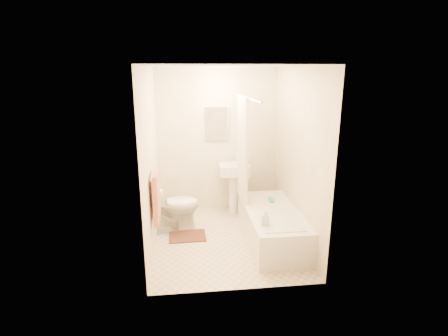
{
  "coord_description": "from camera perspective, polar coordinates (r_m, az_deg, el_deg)",
  "views": [
    {
      "loc": [
        -0.55,
        -4.53,
        2.34
      ],
      "look_at": [
        0.0,
        0.25,
        1.0
      ],
      "focal_mm": 28.0,
      "sensor_mm": 36.0,
      "label": 1
    }
  ],
  "objects": [
    {
      "name": "floor",
      "position": [
        5.12,
        0.33,
        -11.6
      ],
      "size": [
        2.4,
        2.4,
        0.0
      ],
      "primitive_type": "plane",
      "color": "beige",
      "rests_on": "ground"
    },
    {
      "name": "bathtub",
      "position": [
        5.06,
        7.81,
        -9.25
      ],
      "size": [
        0.71,
        1.63,
        0.46
      ],
      "primitive_type": null,
      "color": "white",
      "rests_on": "floor"
    },
    {
      "name": "soap_bottle",
      "position": [
        4.46,
        6.75,
        -8.01
      ],
      "size": [
        0.11,
        0.11,
        0.21
      ],
      "primitive_type": "imported",
      "rotation": [
        0.0,
        0.0,
        -0.16
      ],
      "color": "silver",
      "rests_on": "bathtub"
    },
    {
      "name": "wall_left",
      "position": [
        4.69,
        -11.88,
        1.17
      ],
      "size": [
        0.02,
        2.4,
        2.4
      ],
      "primitive_type": "cube",
      "color": "beige",
      "rests_on": "ground"
    },
    {
      "name": "wall_right",
      "position": [
        4.92,
        12.0,
        1.83
      ],
      "size": [
        0.02,
        2.4,
        2.4
      ],
      "primitive_type": "cube",
      "color": "beige",
      "rests_on": "ground"
    },
    {
      "name": "towel_bar",
      "position": [
        4.47,
        -11.57,
        -0.85
      ],
      "size": [
        0.02,
        0.6,
        0.02
      ],
      "primitive_type": "cylinder",
      "rotation": [
        1.57,
        0.0,
        0.0
      ],
      "color": "silver",
      "rests_on": "wall_left"
    },
    {
      "name": "ceiling",
      "position": [
        4.56,
        0.38,
        16.33
      ],
      "size": [
        2.4,
        2.4,
        0.0
      ],
      "primitive_type": "plane",
      "color": "white",
      "rests_on": "ground"
    },
    {
      "name": "scrub_brush",
      "position": [
        5.29,
        7.71,
        -5.19
      ],
      "size": [
        0.08,
        0.22,
        0.04
      ],
      "primitive_type": "cube",
      "rotation": [
        0.0,
        0.0,
        -0.08
      ],
      "color": "#41AB5D",
      "rests_on": "bathtub"
    },
    {
      "name": "mirror",
      "position": [
        5.79,
        -1.06,
        7.23
      ],
      "size": [
        0.4,
        0.03,
        0.55
      ],
      "primitive_type": "cube",
      "color": "white",
      "rests_on": "wall_back"
    },
    {
      "name": "wall_back",
      "position": [
        5.86,
        -1.07,
        4.36
      ],
      "size": [
        2.0,
        0.02,
        2.4
      ],
      "primitive_type": "cube",
      "color": "beige",
      "rests_on": "ground"
    },
    {
      "name": "toilet",
      "position": [
        5.34,
        -8.3,
        -6.11
      ],
      "size": [
        0.84,
        0.56,
        0.76
      ],
      "primitive_type": "imported",
      "rotation": [
        0.0,
        0.0,
        1.73
      ],
      "color": "white",
      "rests_on": "floor"
    },
    {
      "name": "curtain_rod",
      "position": [
        4.72,
        3.91,
        11.41
      ],
      "size": [
        0.03,
        1.7,
        0.03
      ],
      "primitive_type": "cylinder",
      "rotation": [
        1.57,
        0.0,
        0.0
      ],
      "color": "silver",
      "rests_on": "wall_back"
    },
    {
      "name": "sink",
      "position": [
        5.84,
        1.65,
        -3.08
      ],
      "size": [
        0.5,
        0.41,
        0.95
      ],
      "primitive_type": null,
      "rotation": [
        0.0,
        0.0,
        -0.05
      ],
      "color": "white",
      "rests_on": "floor"
    },
    {
      "name": "shower_curtain",
      "position": [
        5.22,
        2.96,
        3.16
      ],
      "size": [
        0.04,
        0.8,
        1.55
      ],
      "primitive_type": "cube",
      "color": "silver",
      "rests_on": "curtain_rod"
    },
    {
      "name": "towel",
      "position": [
        4.57,
        -10.97,
        -4.69
      ],
      "size": [
        0.06,
        0.45,
        0.66
      ],
      "primitive_type": "cube",
      "color": "#CC7266",
      "rests_on": "towel_bar"
    },
    {
      "name": "toilet_paper",
      "position": [
        4.94,
        -10.63,
        -4.09
      ],
      "size": [
        0.11,
        0.12,
        0.12
      ],
      "primitive_type": "cylinder",
      "rotation": [
        0.0,
        1.57,
        0.0
      ],
      "color": "white",
      "rests_on": "wall_left"
    },
    {
      "name": "bath_mat",
      "position": [
        5.23,
        -5.99,
        -10.99
      ],
      "size": [
        0.54,
        0.41,
        0.02
      ],
      "primitive_type": "cube",
      "rotation": [
        0.0,
        0.0,
        0.02
      ],
      "color": "#55271E",
      "rests_on": "floor"
    }
  ]
}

